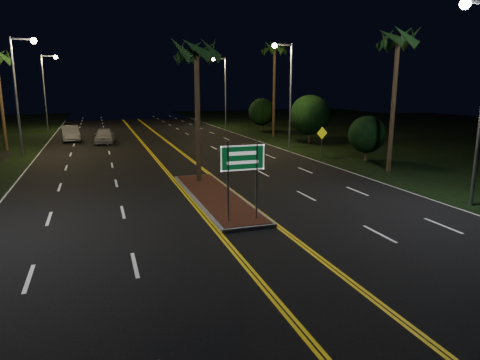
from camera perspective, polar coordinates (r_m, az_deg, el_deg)
name	(u,v)px	position (r m, az deg, el deg)	size (l,w,h in m)	color
ground	(269,248)	(14.92, 3.85, -9.03)	(120.00, 120.00, 0.00)	black
grass_right	(435,136)	(52.04, 24.53, 5.35)	(40.00, 110.00, 0.01)	black
median_island	(215,197)	(21.22, -3.33, -2.22)	(2.25, 10.25, 0.17)	gray
highway_sign	(243,165)	(16.78, 0.35, 1.98)	(1.80, 0.08, 3.20)	gray
streetlight_left_mid	(20,83)	(37.20, -27.24, 11.44)	(1.91, 0.44, 9.00)	gray
streetlight_left_far	(47,84)	(57.06, -24.33, 11.61)	(1.91, 0.44, 9.00)	gray
streetlight_right_near	(479,81)	(21.77, 29.24, 11.45)	(1.91, 0.44, 9.00)	gray
streetlight_right_mid	(287,83)	(38.29, 6.27, 12.71)	(1.91, 0.44, 9.00)	gray
streetlight_right_far	(223,84)	(57.09, -2.33, 12.68)	(1.91, 0.44, 9.00)	gray
palm_median	(196,51)	(23.99, -5.85, 16.76)	(2.40, 2.40, 8.30)	#382819
palm_right_near	(398,39)	(29.09, 20.37, 17.17)	(2.40, 2.40, 9.30)	#382819
palm_right_far	(275,49)	(46.64, 4.65, 16.98)	(2.40, 2.40, 10.30)	#382819
shrub_near	(367,134)	(32.96, 16.57, 5.85)	(2.70, 2.70, 3.30)	#382819
shrub_mid	(310,115)	(41.67, 9.29, 8.57)	(3.78, 3.78, 4.62)	#382819
shrub_far	(262,112)	(52.53, 2.94, 9.06)	(3.24, 3.24, 3.96)	#382819
car_near	(104,134)	(43.56, -17.66, 5.84)	(2.21, 5.15, 1.72)	silver
car_far	(70,132)	(46.52, -21.71, 5.96)	(2.27, 5.29, 1.76)	#A6A8B0
warning_sign	(322,137)	(34.32, 10.86, 5.61)	(0.96, 0.16, 2.30)	gray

